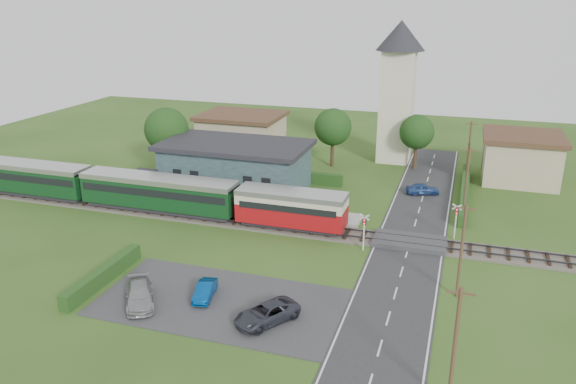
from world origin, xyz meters
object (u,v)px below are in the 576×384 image
(church_tower, at_px, (398,82))
(car_park_blue, at_px, (205,291))
(station_building, at_px, (235,166))
(train, at_px, (131,189))
(equipment_hut, at_px, (144,183))
(house_west, at_px, (242,134))
(house_east, at_px, (521,157))
(car_park_dark, at_px, (267,313))
(pedestrian_near, at_px, (296,206))
(car_on_road, at_px, (423,189))
(pedestrian_far, at_px, (158,188))
(crossing_signal_near, at_px, (364,227))
(crossing_signal_far, at_px, (456,216))
(car_park_silver, at_px, (140,295))

(church_tower, xyz_separation_m, car_park_blue, (-7.74, -39.78, -9.61))
(station_building, distance_m, train, 11.72)
(station_building, bearing_deg, equipment_hut, -144.08)
(house_west, xyz_separation_m, house_east, (35.00, -1.00, 0.00))
(car_park_dark, relative_size, pedestrian_near, 2.35)
(church_tower, height_order, pedestrian_near, church_tower)
(train, distance_m, car_park_dark, 25.27)
(car_on_road, bearing_deg, pedestrian_far, 92.94)
(crossing_signal_near, relative_size, pedestrian_far, 1.86)
(church_tower, distance_m, crossing_signal_far, 26.39)
(house_east, bearing_deg, car_park_dark, -115.10)
(equipment_hut, distance_m, car_on_road, 29.72)
(crossing_signal_near, height_order, pedestrian_near, crossing_signal_near)
(church_tower, distance_m, house_west, 21.55)
(crossing_signal_near, distance_m, car_park_silver, 18.86)
(car_park_dark, height_order, pedestrian_near, pedestrian_near)
(train, relative_size, house_west, 4.00)
(car_on_road, bearing_deg, car_park_silver, 131.87)
(pedestrian_near, bearing_deg, pedestrian_far, -23.13)
(church_tower, bearing_deg, crossing_signal_near, -87.18)
(equipment_hut, distance_m, train, 3.27)
(car_park_blue, height_order, pedestrian_far, pedestrian_far)
(house_east, xyz_separation_m, crossing_signal_far, (-6.40, -19.61, -0.66))
(house_east, xyz_separation_m, crossing_signal_near, (-13.60, -24.41, -0.66))
(crossing_signal_near, distance_m, crossing_signal_far, 8.65)
(house_east, xyz_separation_m, car_park_dark, (-17.52, -37.41, -2.09))
(train, bearing_deg, church_tower, 49.14)
(crossing_signal_near, bearing_deg, car_park_dark, -106.78)
(equipment_hut, bearing_deg, station_building, 35.92)
(equipment_hut, bearing_deg, car_park_dark, -42.26)
(station_building, distance_m, crossing_signal_near, 19.98)
(equipment_hut, relative_size, car_park_dark, 0.57)
(train, bearing_deg, house_east, 30.40)
(church_tower, distance_m, car_on_road, 16.47)
(crossing_signal_near, height_order, car_on_road, crossing_signal_near)
(car_park_silver, xyz_separation_m, pedestrian_near, (5.65, 18.40, 0.67))
(crossing_signal_near, xyz_separation_m, crossing_signal_far, (7.20, 4.80, 0.00))
(car_park_dark, xyz_separation_m, pedestrian_far, (-18.73, 18.52, 0.63))
(equipment_hut, distance_m, pedestrian_near, 16.99)
(house_east, xyz_separation_m, pedestrian_near, (-21.03, -19.52, -1.39))
(equipment_hut, bearing_deg, car_park_silver, -59.37)
(train, distance_m, house_east, 43.48)
(car_park_silver, height_order, pedestrian_far, pedestrian_far)
(crossing_signal_far, xyz_separation_m, car_park_blue, (-16.34, -16.17, -1.53))
(car_park_silver, height_order, car_park_dark, car_park_silver)
(house_east, height_order, car_park_silver, house_east)
(pedestrian_near, xyz_separation_m, pedestrian_far, (-15.22, 0.63, -0.07))
(crossing_signal_far, bearing_deg, station_building, 164.37)
(house_east, xyz_separation_m, car_park_silver, (-26.68, -37.92, -2.06))
(equipment_hut, distance_m, crossing_signal_near, 25.04)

